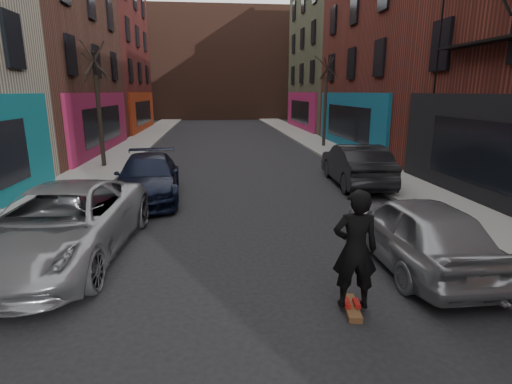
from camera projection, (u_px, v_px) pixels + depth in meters
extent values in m
cube|color=gray|center=(144.00, 138.00, 30.66)|extent=(2.50, 84.00, 0.13)
cube|color=gray|center=(304.00, 137.00, 31.94)|extent=(2.50, 84.00, 0.13)
cube|color=#47281E|center=(219.00, 66.00, 54.68)|extent=(40.00, 10.00, 14.00)
imported|color=gray|center=(62.00, 224.00, 8.59)|extent=(3.00, 5.86, 1.58)
imported|color=black|center=(148.00, 177.00, 13.55)|extent=(2.43, 5.17, 1.46)
imported|color=#92949A|center=(416.00, 231.00, 8.29)|extent=(1.82, 4.44, 1.51)
imported|color=black|center=(356.00, 165.00, 15.51)|extent=(1.99, 4.98, 1.61)
cube|color=brown|center=(351.00, 308.00, 6.67)|extent=(0.34, 0.82, 0.10)
imported|color=black|center=(355.00, 249.00, 6.41)|extent=(0.79, 0.58, 2.00)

